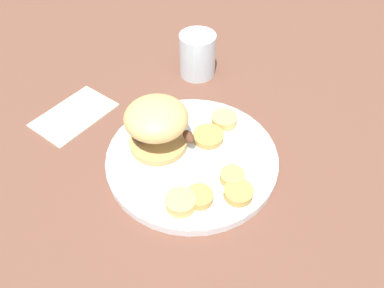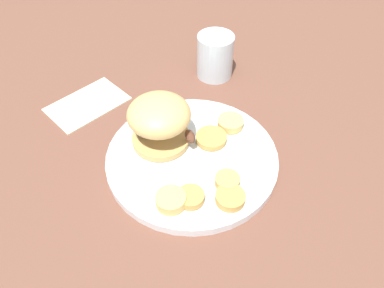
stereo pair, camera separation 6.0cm
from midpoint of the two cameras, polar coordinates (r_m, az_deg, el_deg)
ground_plane at (r=0.64m, az=2.72°, el=-2.76°), size 4.00×4.00×0.00m
dinner_plate at (r=0.63m, az=2.75°, el=-2.18°), size 0.29×0.29×0.02m
sandwich at (r=0.61m, az=-2.37°, el=3.67°), size 0.11×0.12×0.09m
potato_round_0 at (r=0.56m, az=-0.10°, el=-8.72°), size 0.05×0.05×0.02m
potato_round_1 at (r=0.57m, az=8.94°, el=-8.27°), size 0.05×0.05×0.01m
potato_round_2 at (r=0.56m, az=2.91°, el=-8.25°), size 0.04×0.04×0.01m
potato_round_3 at (r=0.64m, az=5.65°, el=0.78°), size 0.05×0.05×0.01m
potato_round_4 at (r=0.67m, az=8.47°, el=3.10°), size 0.05×0.05×0.01m
potato_round_5 at (r=0.58m, az=8.38°, el=-5.74°), size 0.04×0.04×0.01m
drinking_glass at (r=0.79m, az=5.76°, el=13.10°), size 0.07×0.07×0.09m
napkin at (r=0.76m, az=-13.48°, el=5.91°), size 0.18×0.16×0.01m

